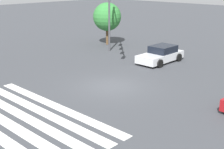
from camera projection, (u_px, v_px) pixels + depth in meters
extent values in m
plane|color=#3D3F44|center=(112.00, 87.00, 19.99)|extent=(133.09, 133.09, 0.00)
cube|color=silver|center=(7.00, 123.00, 14.94)|extent=(10.43, 0.60, 0.01)
cube|color=silver|center=(25.00, 117.00, 15.60)|extent=(10.43, 0.60, 0.01)
cube|color=silver|center=(41.00, 111.00, 16.26)|extent=(10.43, 0.60, 0.01)
cube|color=silver|center=(56.00, 106.00, 16.91)|extent=(10.43, 0.60, 0.01)
cylinder|color=#47474C|center=(109.00, 16.00, 28.94)|extent=(0.18, 0.18, 6.54)
cube|color=silver|center=(160.00, 57.00, 25.66)|extent=(1.82, 4.39, 0.60)
cube|color=black|center=(163.00, 49.00, 25.73)|extent=(1.64, 2.06, 0.58)
cylinder|color=black|center=(160.00, 64.00, 24.15)|extent=(0.22, 0.66, 0.66)
cylinder|color=black|center=(141.00, 59.00, 25.37)|extent=(0.22, 0.66, 0.66)
cylinder|color=black|center=(179.00, 57.00, 26.03)|extent=(0.22, 0.66, 0.66)
cylinder|color=black|center=(160.00, 54.00, 27.26)|extent=(0.22, 0.66, 0.66)
cylinder|color=brown|center=(107.00, 37.00, 32.57)|extent=(0.26, 0.26, 1.66)
sphere|color=#337F38|center=(107.00, 17.00, 31.96)|extent=(2.89, 2.89, 2.89)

